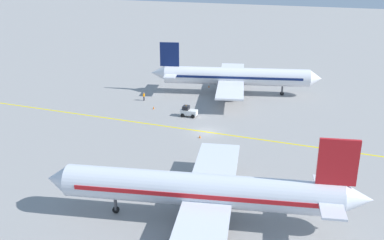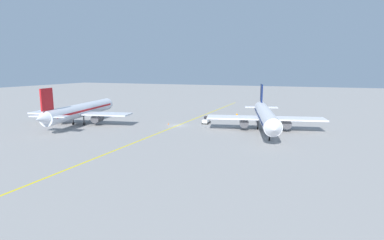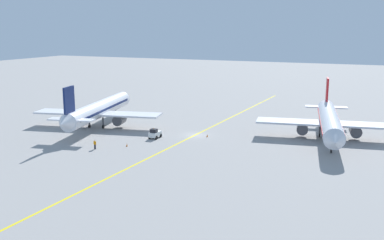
{
  "view_description": "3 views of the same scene",
  "coord_description": "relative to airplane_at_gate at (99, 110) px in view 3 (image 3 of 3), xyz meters",
  "views": [
    {
      "loc": [
        66.16,
        19.88,
        27.72
      ],
      "look_at": [
        4.97,
        -0.94,
        3.76
      ],
      "focal_mm": 42.0,
      "sensor_mm": 36.0,
      "label": 1
    },
    {
      "loc": [
        -31.33,
        71.59,
        14.81
      ],
      "look_at": [
        -4.97,
        2.17,
        2.15
      ],
      "focal_mm": 28.0,
      "sensor_mm": 36.0,
      "label": 2
    },
    {
      "loc": [
        35.22,
        -81.36,
        21.49
      ],
      "look_at": [
        0.17,
        -1.86,
        3.52
      ],
      "focal_mm": 42.0,
      "sensor_mm": 36.0,
      "label": 3
    }
  ],
  "objects": [
    {
      "name": "ground_crew_worker",
      "position": [
        10.39,
        -15.97,
        -2.8
      ],
      "size": [
        0.58,
        0.25,
        1.68
      ],
      "color": "#23232D",
      "rests_on": "ground"
    },
    {
      "name": "traffic_cone_mid_apron",
      "position": [
        25.47,
        0.71,
        -3.43
      ],
      "size": [
        0.32,
        0.32,
        0.55
      ],
      "primitive_type": "cone",
      "color": "orange",
      "rests_on": "ground"
    },
    {
      "name": "airplane_adjacent_stand",
      "position": [
        47.9,
        8.33,
        0.0
      ],
      "size": [
        28.48,
        35.42,
        10.6
      ],
      "color": "silver",
      "rests_on": "ground"
    },
    {
      "name": "apron_yellow_centreline",
      "position": [
        22.64,
        1.04,
        -3.71
      ],
      "size": [
        4.72,
        119.94,
        0.01
      ],
      "primitive_type": "cube",
      "rotation": [
        0.0,
        0.0,
        -0.04
      ],
      "color": "yellow",
      "rests_on": "ground"
    },
    {
      "name": "traffic_cone_near_nose",
      "position": [
        -2.91,
        -6.32,
        -3.43
      ],
      "size": [
        0.32,
        0.32,
        0.55
      ],
      "primitive_type": "cone",
      "color": "orange",
      "rests_on": "ground"
    },
    {
      "name": "baggage_tug_white",
      "position": [
        16.37,
        -4.41,
        -2.81
      ],
      "size": [
        1.82,
        3.04,
        2.11
      ],
      "color": "white",
      "rests_on": "ground"
    },
    {
      "name": "airplane_at_gate",
      "position": [
        0.0,
        0.0,
        0.0
      ],
      "size": [
        28.46,
        35.26,
        10.6
      ],
      "color": "white",
      "rests_on": "ground"
    },
    {
      "name": "traffic_cone_by_wingtip",
      "position": [
        14.64,
        -12.04,
        -3.43
      ],
      "size": [
        0.32,
        0.32,
        0.55
      ],
      "primitive_type": "cone",
      "color": "orange",
      "rests_on": "ground"
    },
    {
      "name": "ground_plane",
      "position": [
        22.64,
        1.04,
        -3.71
      ],
      "size": [
        400.0,
        400.0,
        0.0
      ],
      "primitive_type": "plane",
      "color": "gray"
    }
  ]
}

